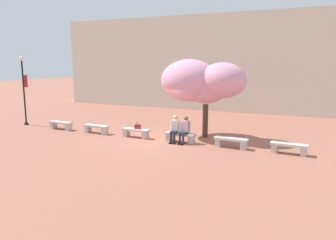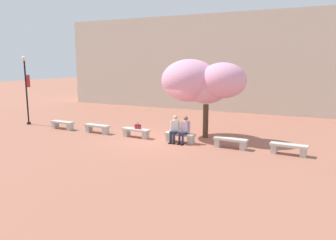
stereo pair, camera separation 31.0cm
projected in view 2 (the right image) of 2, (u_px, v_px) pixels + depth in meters
ground_plane at (157, 140)px, 16.20m from camera, size 100.00×100.00×0.00m
building_facade at (227, 63)px, 26.60m from camera, size 28.00×4.00×7.41m
stone_bench_west_end at (62, 124)px, 18.75m from camera, size 1.52×0.50×0.45m
stone_bench_near_west at (97, 128)px, 17.71m from camera, size 1.52×0.50×0.45m
stone_bench_center at (136, 132)px, 16.67m from camera, size 1.52×0.50×0.45m
stone_bench_near_east at (180, 136)px, 15.63m from camera, size 1.52×0.50×0.45m
stone_bench_east_end at (230, 142)px, 14.59m from camera, size 1.52×0.50×0.45m
stone_bench_far_east at (289, 148)px, 13.55m from camera, size 1.52×0.50×0.45m
person_seated_left at (175, 128)px, 15.62m from camera, size 0.51×0.70×1.29m
person_seated_right at (185, 129)px, 15.40m from camera, size 0.50×0.72×1.29m
handbag at (138, 126)px, 16.58m from camera, size 0.30×0.15×0.34m
cherry_tree_main at (201, 82)px, 16.29m from camera, size 4.32×2.97×3.95m
lamp_post_with_banner at (26, 84)px, 19.81m from camera, size 0.54×0.28×4.15m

